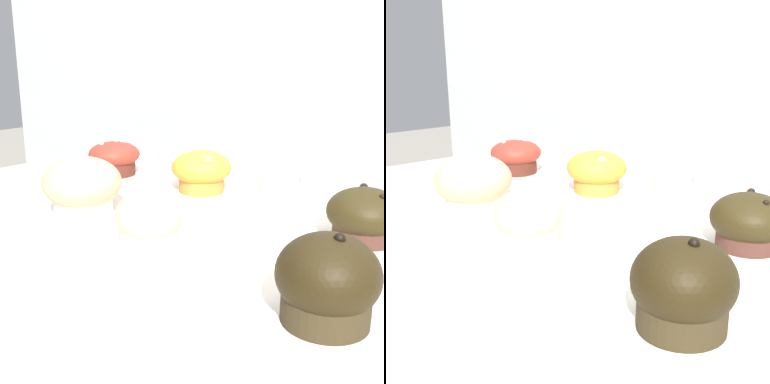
% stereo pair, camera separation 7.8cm
% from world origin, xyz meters
% --- Properties ---
extents(muffin_front_center, '(0.11, 0.11, 0.07)m').
position_xyz_m(muffin_front_center, '(-0.09, 0.10, 0.98)').
color(muffin_front_center, '#CC7931').
rests_on(muffin_front_center, display_counter).
extents(muffin_back_left, '(0.09, 0.09, 0.08)m').
position_xyz_m(muffin_back_left, '(0.04, -0.14, 0.98)').
color(muffin_back_left, white).
rests_on(muffin_back_left, display_counter).
extents(muffin_back_right, '(0.10, 0.10, 0.07)m').
position_xyz_m(muffin_back_right, '(0.23, 0.08, 0.98)').
color(muffin_back_right, '#472821').
rests_on(muffin_back_right, display_counter).
extents(muffin_front_left, '(0.12, 0.12, 0.09)m').
position_xyz_m(muffin_front_left, '(-0.14, -0.12, 0.99)').
color(muffin_front_left, silver).
rests_on(muffin_front_left, display_counter).
extents(muffin_front_right, '(0.10, 0.10, 0.10)m').
position_xyz_m(muffin_front_right, '(0.30, -0.14, 0.99)').
color(muffin_front_right, '#322816').
rests_on(muffin_front_right, display_counter).
extents(muffin_back_center, '(0.10, 0.10, 0.07)m').
position_xyz_m(muffin_back_center, '(-0.29, 0.06, 0.98)').
color(muffin_back_center, '#4A2018').
rests_on(muffin_back_center, display_counter).
extents(coffee_cup, '(0.11, 0.09, 0.09)m').
position_xyz_m(coffee_cup, '(0.03, 0.18, 0.99)').
color(coffee_cup, white).
rests_on(coffee_cup, display_counter).
extents(price_card, '(0.05, 0.04, 0.06)m').
position_xyz_m(price_card, '(-0.36, 0.20, 0.98)').
color(price_card, white).
rests_on(price_card, display_counter).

